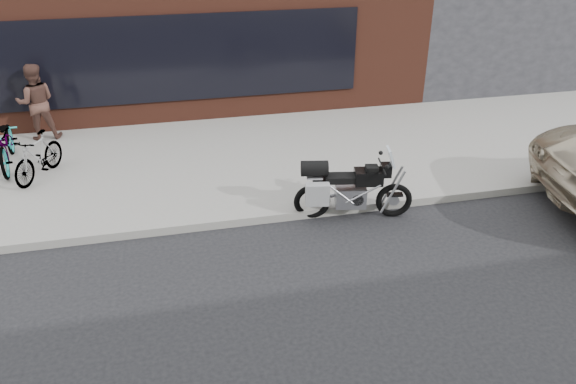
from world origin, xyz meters
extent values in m
cube|color=gray|center=(0.00, 7.00, 0.07)|extent=(44.00, 6.00, 0.15)
cube|color=#55271B|center=(-2.00, 14.00, 2.25)|extent=(14.00, 10.00, 4.50)
cube|color=black|center=(-2.00, 8.97, 1.70)|extent=(10.00, 0.08, 2.00)
torus|color=black|center=(0.62, 4.03, 0.32)|extent=(0.65, 0.22, 0.64)
torus|color=black|center=(2.03, 3.77, 0.32)|extent=(0.65, 0.22, 0.64)
cube|color=#B7B7BC|center=(1.27, 3.91, 0.40)|extent=(0.57, 0.38, 0.36)
cube|color=black|center=(1.56, 3.86, 0.79)|extent=(0.53, 0.39, 0.25)
cube|color=black|center=(1.09, 3.94, 0.77)|extent=(0.57, 0.36, 0.12)
cube|color=black|center=(0.76, 4.01, 0.69)|extent=(0.32, 0.26, 0.13)
cube|color=black|center=(1.84, 3.80, 0.91)|extent=(0.21, 0.26, 0.21)
cube|color=silver|center=(1.91, 3.79, 1.15)|extent=(0.19, 0.31, 0.32)
cylinder|color=black|center=(1.77, 3.81, 0.98)|extent=(0.15, 0.66, 0.03)
cube|color=#B7B7BC|center=(0.64, 4.03, 0.82)|extent=(0.32, 0.33, 0.03)
cube|color=gray|center=(0.63, 3.78, 0.59)|extent=(0.43, 0.24, 0.38)
cylinder|color=black|center=(0.64, 4.03, 0.96)|extent=(0.50, 0.35, 0.27)
cylinder|color=#B7B7BC|center=(0.93, 4.13, 0.34)|extent=(0.54, 0.17, 0.18)
imported|color=gray|center=(-4.92, 7.19, 0.65)|extent=(0.90, 1.98, 1.01)
imported|color=gray|center=(-4.21, 6.47, 0.59)|extent=(1.02, 1.51, 0.89)
imported|color=#50332B|center=(-4.50, 8.60, 1.01)|extent=(0.91, 0.75, 1.71)
camera|label=1|loc=(-1.69, -4.24, 5.03)|focal=35.00mm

